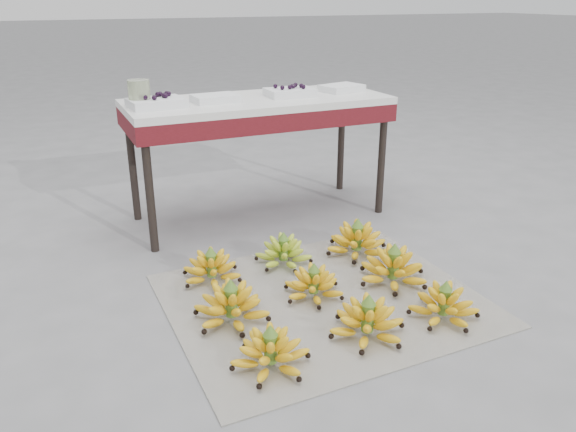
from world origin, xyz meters
name	(u,v)px	position (x,y,z in m)	size (l,w,h in m)	color
ground	(318,301)	(0.00, 0.00, 0.00)	(60.00, 60.00, 0.00)	slate
newspaper_mat	(323,300)	(0.02, 0.00, 0.00)	(1.25, 1.05, 0.01)	beige
bunch_front_left	(271,353)	(-0.35, -0.33, 0.06)	(0.33, 0.33, 0.17)	yellow
bunch_front_center	(368,322)	(0.05, -0.31, 0.07)	(0.36, 0.36, 0.18)	yellow
bunch_front_right	(444,305)	(0.39, -0.32, 0.06)	(0.30, 0.30, 0.16)	yellow
bunch_mid_left	(231,306)	(-0.38, 0.00, 0.07)	(0.37, 0.37, 0.18)	yellow
bunch_mid_center	(314,285)	(0.00, 0.04, 0.06)	(0.27, 0.27, 0.16)	yellow
bunch_mid_right	(393,269)	(0.37, 0.01, 0.07)	(0.34, 0.34, 0.19)	yellow
bunch_back_left	(212,269)	(-0.35, 0.35, 0.06)	(0.27, 0.27, 0.16)	yellow
bunch_back_center	(283,253)	(0.01, 0.37, 0.06)	(0.29, 0.29, 0.16)	olive
bunch_back_right	(357,241)	(0.38, 0.33, 0.07)	(0.37, 0.37, 0.19)	yellow
vendor_table	(258,113)	(0.14, 1.01, 0.60)	(1.40, 0.56, 0.67)	black
tray_far_left	(156,102)	(-0.41, 0.98, 0.70)	(0.28, 0.22, 0.07)	silver
tray_left	(215,98)	(-0.10, 1.00, 0.69)	(0.24, 0.18, 0.04)	silver
tray_right	(290,92)	(0.33, 1.00, 0.70)	(0.26, 0.19, 0.07)	silver
tray_far_right	(341,88)	(0.66, 1.03, 0.69)	(0.26, 0.22, 0.04)	silver
glass_jar	(139,94)	(-0.48, 1.00, 0.74)	(0.11, 0.11, 0.13)	beige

